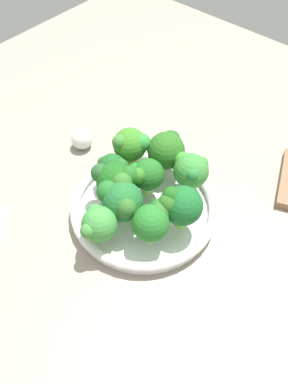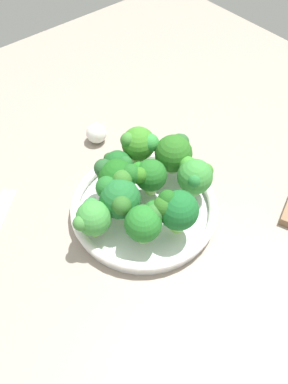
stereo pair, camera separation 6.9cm
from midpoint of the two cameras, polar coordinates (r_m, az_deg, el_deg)
ground_plane at (r=75.23cm, az=3.20°, el=-2.77°), size 130.00×130.00×2.50cm
bowl at (r=72.13cm, az=2.72°, el=-2.41°), size 25.73×25.73×2.89cm
broccoli_floret_0 at (r=69.57cm, az=3.38°, el=2.17°), size 6.01×6.51×6.94cm
broccoli_floret_1 at (r=72.31cm, az=-0.83°, el=3.68°), size 5.70×5.02×5.89cm
broccoli_floret_2 at (r=64.55cm, az=7.49°, el=-2.59°), size 6.50×6.80×8.04cm
broccoli_floret_3 at (r=63.56cm, az=3.29°, el=-4.30°), size 5.93×6.77×7.05cm
broccoli_floret_4 at (r=73.72cm, az=6.92°, el=5.37°), size 6.74×7.29×7.59cm
broccoli_floret_5 at (r=68.77cm, az=-0.92°, el=1.98°), size 7.64×6.41×7.56cm
broccoli_floret_6 at (r=66.01cm, az=-0.49°, el=-0.86°), size 8.15×6.89×7.62cm
broccoli_floret_7 at (r=64.84cm, az=-4.19°, el=-3.67°), size 5.98×6.46×6.48cm
broccoli_floret_8 at (r=70.95cm, az=9.80°, el=2.05°), size 6.89×6.39×6.80cm
broccoli_floret_9 at (r=74.15cm, az=2.00°, el=6.51°), size 6.55×6.32×7.69cm
garlic_bulb at (r=84.56cm, az=-4.30°, el=8.00°), size 4.17×4.17×4.17cm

